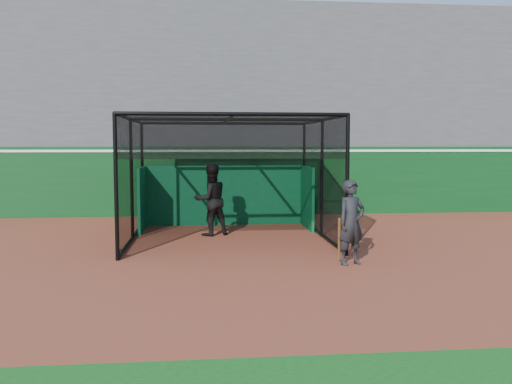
{
  "coord_description": "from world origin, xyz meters",
  "views": [
    {
      "loc": [
        -0.68,
        -11.3,
        2.57
      ],
      "look_at": [
        0.65,
        2.0,
        1.4
      ],
      "focal_mm": 38.0,
      "sensor_mm": 36.0,
      "label": 1
    }
  ],
  "objects": [
    {
      "name": "batter",
      "position": [
        -0.44,
        3.99,
        1.02
      ],
      "size": [
        1.21,
        1.1,
        2.03
      ],
      "primitive_type": "imported",
      "rotation": [
        0.0,
        0.0,
        3.56
      ],
      "color": "black",
      "rests_on": "ground"
    },
    {
      "name": "batting_cage",
      "position": [
        0.03,
        3.49,
        1.62
      ],
      "size": [
        5.3,
        5.39,
        3.25
      ],
      "color": "black",
      "rests_on": "ground"
    },
    {
      "name": "ground",
      "position": [
        0.0,
        0.0,
        0.0
      ],
      "size": [
        120.0,
        120.0,
        0.0
      ],
      "primitive_type": "plane",
      "color": "brown",
      "rests_on": "ground"
    },
    {
      "name": "outfield_wall",
      "position": [
        0.0,
        8.5,
        1.29
      ],
      "size": [
        50.0,
        0.5,
        2.5
      ],
      "color": "#0A3C15",
      "rests_on": "ground"
    },
    {
      "name": "grandstand",
      "position": [
        0.0,
        12.27,
        4.48
      ],
      "size": [
        50.0,
        7.85,
        8.95
      ],
      "color": "#4C4C4F",
      "rests_on": "ground"
    },
    {
      "name": "on_deck_player",
      "position": [
        2.49,
        -0.08,
        0.91
      ],
      "size": [
        0.78,
        0.66,
        1.82
      ],
      "color": "black",
      "rests_on": "ground"
    }
  ]
}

